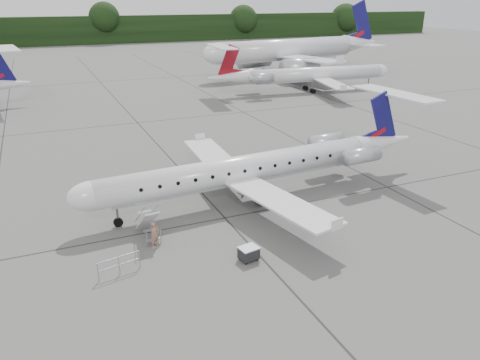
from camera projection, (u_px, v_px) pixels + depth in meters
name	position (u px, v px, depth m)	size (l,w,h in m)	color
ground	(314.00, 230.00, 28.47)	(320.00, 320.00, 0.00)	slate
treeline	(80.00, 31.00, 137.99)	(260.00, 4.00, 8.00)	black
main_regional_jet	(240.00, 157.00, 31.41)	(25.31, 18.23, 6.49)	silver
airstair	(147.00, 221.00, 27.31)	(0.85, 2.42, 2.03)	silver
passenger	(155.00, 235.00, 26.27)	(0.57, 0.38, 1.57)	#92644F
safety_railing	(119.00, 266.00, 23.77)	(2.20, 0.08, 1.00)	#97999F
baggage_cart	(249.00, 253.00, 25.09)	(0.96, 0.78, 0.83)	#232326
bg_narrowbody	(287.00, 39.00, 82.64)	(35.09, 25.26, 12.60)	silver
bg_regional_right	(316.00, 67.00, 69.13)	(27.23, 19.60, 7.14)	silver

